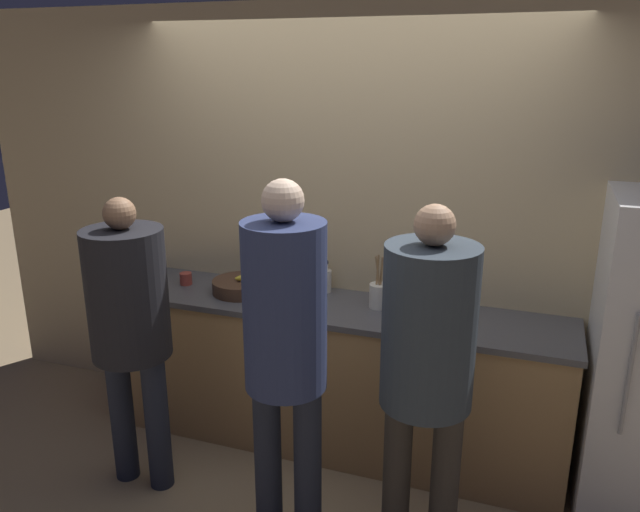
{
  "coord_description": "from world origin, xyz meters",
  "views": [
    {
      "loc": [
        1.08,
        -2.87,
        2.26
      ],
      "look_at": [
        0.0,
        0.13,
        1.27
      ],
      "focal_mm": 35.0,
      "sensor_mm": 36.0,
      "label": 1
    }
  ],
  "objects": [
    {
      "name": "counter",
      "position": [
        0.0,
        0.34,
        0.46
      ],
      "size": [
        2.75,
        0.6,
        0.92
      ],
      "color": "tan",
      "rests_on": "ground_plane"
    },
    {
      "name": "cup_red",
      "position": [
        -0.97,
        0.34,
        0.95
      ],
      "size": [
        0.08,
        0.08,
        0.08
      ],
      "color": "#A33D33",
      "rests_on": "counter"
    },
    {
      "name": "ground_plane",
      "position": [
        0.0,
        0.0,
        0.0
      ],
      "size": [
        14.0,
        14.0,
        0.0
      ],
      "primitive_type": "plane",
      "color": "#9E8460"
    },
    {
      "name": "fruit_bowl",
      "position": [
        -0.58,
        0.33,
        0.96
      ],
      "size": [
        0.35,
        0.35,
        0.12
      ],
      "color": "#4C3323",
      "rests_on": "counter"
    },
    {
      "name": "person_center",
      "position": [
        0.09,
        -0.56,
        1.1
      ],
      "size": [
        0.37,
        0.37,
        1.81
      ],
      "color": "#232838",
      "rests_on": "ground_plane"
    },
    {
      "name": "person_left",
      "position": [
        -0.87,
        -0.38,
        1.01
      ],
      "size": [
        0.41,
        0.41,
        1.63
      ],
      "color": "#232838",
      "rests_on": "ground_plane"
    },
    {
      "name": "bottle_clear",
      "position": [
        -0.1,
        0.51,
        0.99
      ],
      "size": [
        0.08,
        0.08,
        0.2
      ],
      "color": "silver",
      "rests_on": "counter"
    },
    {
      "name": "bottle_red",
      "position": [
        0.55,
        0.45,
        0.97
      ],
      "size": [
        0.07,
        0.07,
        0.14
      ],
      "color": "red",
      "rests_on": "counter"
    },
    {
      "name": "utensil_crock",
      "position": [
        0.27,
        0.37,
        0.99
      ],
      "size": [
        0.11,
        0.11,
        0.31
      ],
      "color": "silver",
      "rests_on": "counter"
    },
    {
      "name": "wall_back",
      "position": [
        0.0,
        0.62,
        1.3
      ],
      "size": [
        5.2,
        0.06,
        2.6
      ],
      "color": "#D6BC8C",
      "rests_on": "ground_plane"
    },
    {
      "name": "person_right",
      "position": [
        0.69,
        -0.43,
        1.06
      ],
      "size": [
        0.4,
        0.4,
        1.72
      ],
      "color": "#38332D",
      "rests_on": "ground_plane"
    }
  ]
}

